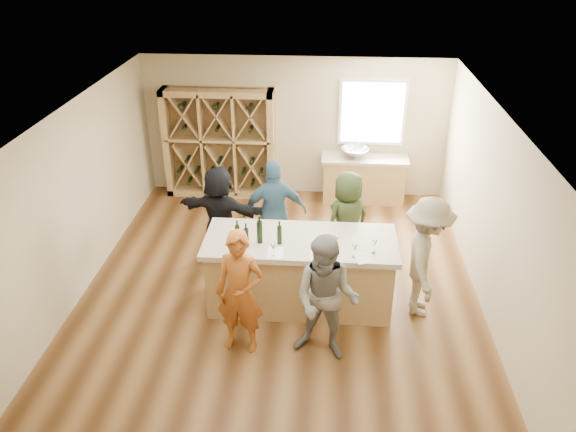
# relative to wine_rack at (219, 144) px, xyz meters

# --- Properties ---
(floor) EXTENTS (6.00, 7.00, 0.10)m
(floor) POSITION_rel_wine_rack_xyz_m (1.50, -3.27, -1.15)
(floor) COLOR brown
(floor) RESTS_ON ground
(ceiling) EXTENTS (6.00, 7.00, 0.10)m
(ceiling) POSITION_rel_wine_rack_xyz_m (1.50, -3.27, 1.75)
(ceiling) COLOR white
(ceiling) RESTS_ON ground
(wall_back) EXTENTS (6.00, 0.10, 2.80)m
(wall_back) POSITION_rel_wine_rack_xyz_m (1.50, 0.28, 0.30)
(wall_back) COLOR #BDAD89
(wall_back) RESTS_ON ground
(wall_front) EXTENTS (6.00, 0.10, 2.80)m
(wall_front) POSITION_rel_wine_rack_xyz_m (1.50, -6.82, 0.30)
(wall_front) COLOR #BDAD89
(wall_front) RESTS_ON ground
(wall_left) EXTENTS (0.10, 7.00, 2.80)m
(wall_left) POSITION_rel_wine_rack_xyz_m (-1.55, -3.27, 0.30)
(wall_left) COLOR #BDAD89
(wall_left) RESTS_ON ground
(wall_right) EXTENTS (0.10, 7.00, 2.80)m
(wall_right) POSITION_rel_wine_rack_xyz_m (4.55, -3.27, 0.30)
(wall_right) COLOR #BDAD89
(wall_right) RESTS_ON ground
(window_frame) EXTENTS (1.30, 0.06, 1.30)m
(window_frame) POSITION_rel_wine_rack_xyz_m (3.00, 0.20, 0.65)
(window_frame) COLOR white
(window_frame) RESTS_ON wall_back
(window_pane) EXTENTS (1.18, 0.01, 1.18)m
(window_pane) POSITION_rel_wine_rack_xyz_m (3.00, 0.17, 0.65)
(window_pane) COLOR white
(window_pane) RESTS_ON wall_back
(wine_rack) EXTENTS (2.20, 0.45, 2.20)m
(wine_rack) POSITION_rel_wine_rack_xyz_m (0.00, 0.00, 0.00)
(wine_rack) COLOR #A78550
(wine_rack) RESTS_ON floor
(back_counter_base) EXTENTS (1.60, 0.58, 0.86)m
(back_counter_base) POSITION_rel_wine_rack_xyz_m (2.90, -0.07, -0.67)
(back_counter_base) COLOR #A78550
(back_counter_base) RESTS_ON floor
(back_counter_top) EXTENTS (1.70, 0.62, 0.06)m
(back_counter_top) POSITION_rel_wine_rack_xyz_m (2.90, -0.07, -0.21)
(back_counter_top) COLOR #B6AB94
(back_counter_top) RESTS_ON back_counter_base
(sink) EXTENTS (0.54, 0.54, 0.19)m
(sink) POSITION_rel_wine_rack_xyz_m (2.70, -0.07, -0.09)
(sink) COLOR silver
(sink) RESTS_ON back_counter_top
(faucet) EXTENTS (0.02, 0.02, 0.30)m
(faucet) POSITION_rel_wine_rack_xyz_m (2.70, 0.11, -0.03)
(faucet) COLOR silver
(faucet) RESTS_ON back_counter_top
(tasting_counter_base) EXTENTS (2.60, 1.00, 1.00)m
(tasting_counter_base) POSITION_rel_wine_rack_xyz_m (1.82, -3.63, -0.60)
(tasting_counter_base) COLOR #A78550
(tasting_counter_base) RESTS_ON floor
(tasting_counter_top) EXTENTS (2.72, 1.12, 0.08)m
(tasting_counter_top) POSITION_rel_wine_rack_xyz_m (1.82, -3.63, -0.06)
(tasting_counter_top) COLOR #B6AB94
(tasting_counter_top) RESTS_ON tasting_counter_base
(wine_bottle_a) EXTENTS (0.08, 0.08, 0.27)m
(wine_bottle_a) POSITION_rel_wine_rack_xyz_m (0.95, -3.78, 0.11)
(wine_bottle_a) COLOR black
(wine_bottle_a) RESTS_ON tasting_counter_top
(wine_bottle_b) EXTENTS (0.08, 0.08, 0.27)m
(wine_bottle_b) POSITION_rel_wine_rack_xyz_m (1.09, -3.87, 0.12)
(wine_bottle_b) COLOR black
(wine_bottle_b) RESTS_ON tasting_counter_top
(wine_bottle_c) EXTENTS (0.10, 0.10, 0.33)m
(wine_bottle_c) POSITION_rel_wine_rack_xyz_m (1.26, -3.75, 0.14)
(wine_bottle_c) COLOR black
(wine_bottle_c) RESTS_ON tasting_counter_top
(wine_bottle_e) EXTENTS (0.09, 0.09, 0.27)m
(wine_bottle_e) POSITION_rel_wine_rack_xyz_m (1.53, -3.76, 0.12)
(wine_bottle_e) COLOR black
(wine_bottle_e) RESTS_ON tasting_counter_top
(wine_glass_a) EXTENTS (0.06, 0.06, 0.17)m
(wine_glass_a) POSITION_rel_wine_rack_xyz_m (1.48, -4.10, 0.06)
(wine_glass_a) COLOR white
(wine_glass_a) RESTS_ON tasting_counter_top
(wine_glass_b) EXTENTS (0.08, 0.08, 0.19)m
(wine_glass_b) POSITION_rel_wine_rack_xyz_m (2.04, -4.12, 0.07)
(wine_glass_b) COLOR white
(wine_glass_b) RESTS_ON tasting_counter_top
(wine_glass_c) EXTENTS (0.09, 0.09, 0.19)m
(wine_glass_c) POSITION_rel_wine_rack_xyz_m (2.56, -4.04, 0.08)
(wine_glass_c) COLOR white
(wine_glass_c) RESTS_ON tasting_counter_top
(wine_glass_d) EXTENTS (0.09, 0.09, 0.18)m
(wine_glass_d) POSITION_rel_wine_rack_xyz_m (2.32, -3.82, 0.07)
(wine_glass_d) COLOR white
(wine_glass_d) RESTS_ON tasting_counter_top
(wine_glass_e) EXTENTS (0.07, 0.07, 0.19)m
(wine_glass_e) POSITION_rel_wine_rack_xyz_m (2.82, -3.92, 0.08)
(wine_glass_e) COLOR white
(wine_glass_e) RESTS_ON tasting_counter_top
(tasting_menu_a) EXTENTS (0.23, 0.31, 0.00)m
(tasting_menu_a) POSITION_rel_wine_rack_xyz_m (1.50, -4.01, -0.02)
(tasting_menu_a) COLOR white
(tasting_menu_a) RESTS_ON tasting_counter_top
(tasting_menu_b) EXTENTS (0.26, 0.35, 0.00)m
(tasting_menu_b) POSITION_rel_wine_rack_xyz_m (2.09, -4.00, -0.02)
(tasting_menu_b) COLOR white
(tasting_menu_b) RESTS_ON tasting_counter_top
(tasting_menu_c) EXTENTS (0.30, 0.35, 0.00)m
(tasting_menu_c) POSITION_rel_wine_rack_xyz_m (2.67, -4.05, -0.02)
(tasting_menu_c) COLOR white
(tasting_menu_c) RESTS_ON tasting_counter_top
(person_near_left) EXTENTS (0.69, 0.54, 1.74)m
(person_near_left) POSITION_rel_wine_rack_xyz_m (1.10, -4.66, -0.23)
(person_near_left) COLOR #994C19
(person_near_left) RESTS_ON floor
(person_near_right) EXTENTS (0.94, 0.66, 1.75)m
(person_near_right) POSITION_rel_wine_rack_xyz_m (2.20, -4.72, -0.23)
(person_near_right) COLOR slate
(person_near_right) RESTS_ON floor
(person_server) EXTENTS (0.67, 1.22, 1.81)m
(person_server) POSITION_rel_wine_rack_xyz_m (3.57, -3.70, -0.20)
(person_server) COLOR gray
(person_server) RESTS_ON floor
(person_far_mid) EXTENTS (1.11, 0.70, 1.76)m
(person_far_mid) POSITION_rel_wine_rack_xyz_m (1.34, -2.45, -0.22)
(person_far_mid) COLOR #335972
(person_far_mid) RESTS_ON floor
(person_far_right) EXTENTS (0.95, 0.88, 1.64)m
(person_far_right) POSITION_rel_wine_rack_xyz_m (2.51, -2.53, -0.28)
(person_far_right) COLOR #263319
(person_far_right) RESTS_ON floor
(person_far_left) EXTENTS (1.61, 0.86, 1.65)m
(person_far_left) POSITION_rel_wine_rack_xyz_m (0.45, -2.47, -0.28)
(person_far_left) COLOR black
(person_far_left) RESTS_ON floor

